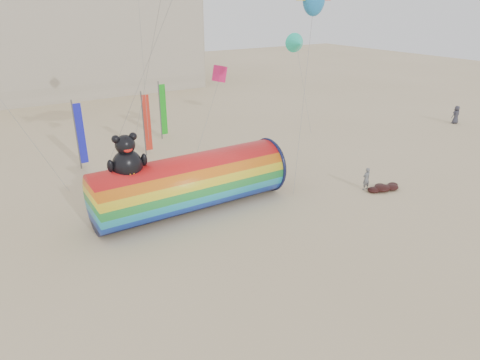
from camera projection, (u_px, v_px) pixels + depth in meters
ground at (247, 231)px, 23.36m from camera, size 160.00×160.00×0.00m
windsock_assembly at (191, 181)px, 25.25m from camera, size 11.64×3.55×5.37m
kite_handler at (366, 179)px, 28.20m from camera, size 0.59×0.40×1.55m
fabric_bundle at (384, 188)px, 28.38m from camera, size 2.62×1.35×0.41m
festival_banners at (132, 122)px, 34.38m from camera, size 8.69×3.82×5.20m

